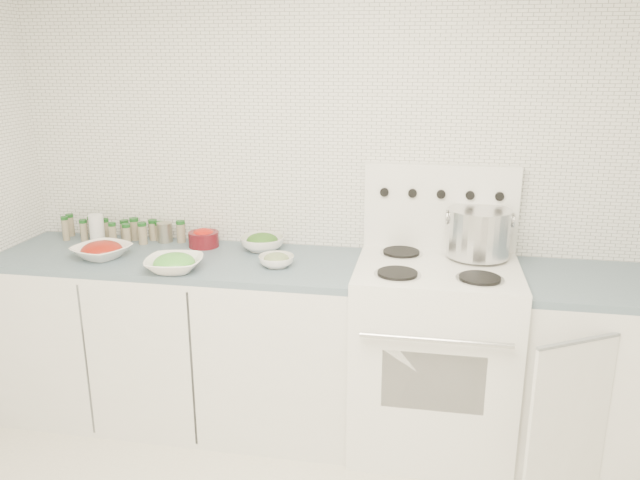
{
  "coord_description": "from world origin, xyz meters",
  "views": [
    {
      "loc": [
        0.43,
        -1.64,
        1.87
      ],
      "look_at": [
        -0.08,
        1.14,
        1.04
      ],
      "focal_mm": 35.0,
      "sensor_mm": 36.0,
      "label": 1
    }
  ],
  "objects_px": {
    "bowl_tomato": "(102,251)",
    "bowl_snowpea": "(174,263)",
    "stove": "(433,349)",
    "stock_pot": "(479,230)"
  },
  "relations": [
    {
      "from": "bowl_snowpea",
      "to": "bowl_tomato",
      "type": "bearing_deg",
      "value": 164.08
    },
    {
      "from": "stock_pot",
      "to": "bowl_snowpea",
      "type": "height_order",
      "value": "stock_pot"
    },
    {
      "from": "stock_pot",
      "to": "bowl_tomato",
      "type": "bearing_deg",
      "value": -172.9
    },
    {
      "from": "stock_pot",
      "to": "bowl_tomato",
      "type": "xyz_separation_m",
      "value": [
        -1.85,
        -0.23,
        -0.13
      ]
    },
    {
      "from": "bowl_tomato",
      "to": "bowl_snowpea",
      "type": "height_order",
      "value": "same"
    },
    {
      "from": "bowl_snowpea",
      "to": "stock_pot",
      "type": "bearing_deg",
      "value": 14.14
    },
    {
      "from": "stock_pot",
      "to": "bowl_tomato",
      "type": "height_order",
      "value": "stock_pot"
    },
    {
      "from": "stove",
      "to": "bowl_snowpea",
      "type": "relative_size",
      "value": 4.5
    },
    {
      "from": "stove",
      "to": "bowl_snowpea",
      "type": "xyz_separation_m",
      "value": [
        -1.22,
        -0.21,
        0.44
      ]
    },
    {
      "from": "stock_pot",
      "to": "bowl_tomato",
      "type": "distance_m",
      "value": 1.87
    }
  ]
}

